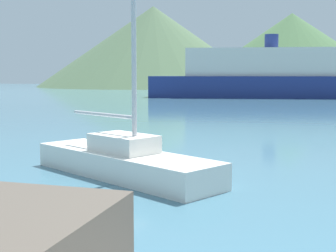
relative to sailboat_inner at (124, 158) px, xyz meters
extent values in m
cube|color=white|center=(0.00, 0.00, -0.16)|extent=(5.77, 4.03, 0.63)
cube|color=white|center=(0.00, 0.00, 0.38)|extent=(2.01, 1.74, 0.44)
cylinder|color=#BCBCC1|center=(-0.76, 0.41, 1.06)|extent=(2.32, 1.30, 0.10)
cube|color=navy|center=(-0.30, 44.38, 0.74)|extent=(28.30, 11.26, 2.43)
cube|color=silver|center=(-0.30, 44.38, 3.53)|extent=(19.99, 8.80, 3.15)
cylinder|color=navy|center=(-0.30, 44.38, 5.91)|extent=(1.55, 1.55, 1.60)
cone|color=#4C6647|center=(-30.46, 90.07, 8.47)|extent=(51.68, 51.68, 17.89)
cone|color=#476B42|center=(0.33, 77.43, 6.34)|extent=(39.70, 39.70, 13.63)
camera|label=1|loc=(4.57, -10.85, 2.10)|focal=50.00mm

